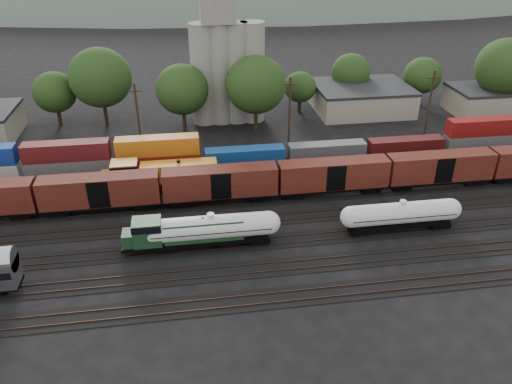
{
  "coord_description": "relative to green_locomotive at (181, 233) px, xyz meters",
  "views": [
    {
      "loc": [
        -4.79,
        -53.23,
        33.65
      ],
      "look_at": [
        3.52,
        2.0,
        3.0
      ],
      "focal_mm": 35.0,
      "sensor_mm": 36.0,
      "label": 1
    }
  ],
  "objects": [
    {
      "name": "distant_hills",
      "position": [
        30.14,
        265.0,
        -22.85
      ],
      "size": [
        860.0,
        286.0,
        130.0
      ],
      "color": "#59665B",
      "rests_on": "ground"
    },
    {
      "name": "tank_car_b",
      "position": [
        26.41,
        0.0,
        0.1
      ],
      "size": [
        15.19,
        2.72,
        3.98
      ],
      "color": "silver",
      "rests_on": "ground"
    },
    {
      "name": "industrial_sheds",
      "position": [
        12.85,
        40.25,
        0.27
      ],
      "size": [
        119.38,
        17.26,
        5.1
      ],
      "color": "#9E937F",
      "rests_on": "ground"
    },
    {
      "name": "orange_locomotive",
      "position": [
        -2.88,
        15.0,
        0.22
      ],
      "size": [
        17.54,
        2.92,
        4.39
      ],
      "color": "black",
      "rests_on": "ground"
    },
    {
      "name": "container_wall",
      "position": [
        2.63,
        20.0,
        0.45
      ],
      "size": [
        166.57,
        2.6,
        5.8
      ],
      "color": "black",
      "rests_on": "ground"
    },
    {
      "name": "grain_silo",
      "position": [
        9.5,
        41.0,
        8.97
      ],
      "size": [
        13.4,
        5.0,
        29.0
      ],
      "color": "gray",
      "rests_on": "ground"
    },
    {
      "name": "tank_car_a",
      "position": [
        3.51,
        0.0,
        0.23
      ],
      "size": [
        16.09,
        2.88,
        4.22
      ],
      "color": "silver",
      "rests_on": "ground"
    },
    {
      "name": "utility_poles",
      "position": [
        6.22,
        27.0,
        3.92
      ],
      "size": [
        122.2,
        0.36,
        12.0
      ],
      "color": "black",
      "rests_on": "ground"
    },
    {
      "name": "green_locomotive",
      "position": [
        0.0,
        0.0,
        0.0
      ],
      "size": [
        15.0,
        2.65,
        3.97
      ],
      "color": "black",
      "rests_on": "ground"
    },
    {
      "name": "boxcar_string",
      "position": [
        13.1,
        10.0,
        0.83
      ],
      "size": [
        153.6,
        2.9,
        4.2
      ],
      "color": "black",
      "rests_on": "ground"
    },
    {
      "name": "ground",
      "position": [
        6.22,
        5.0,
        -2.29
      ],
      "size": [
        600.0,
        600.0,
        0.0
      ],
      "primitive_type": "plane",
      "color": "black"
    },
    {
      "name": "tree_band",
      "position": [
        6.32,
        40.78,
        5.52
      ],
      "size": [
        169.59,
        22.54,
        14.37
      ],
      "color": "black",
      "rests_on": "ground"
    },
    {
      "name": "tracks",
      "position": [
        6.22,
        5.0,
        -2.24
      ],
      "size": [
        180.0,
        33.2,
        0.2
      ],
      "color": "black",
      "rests_on": "ground"
    }
  ]
}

